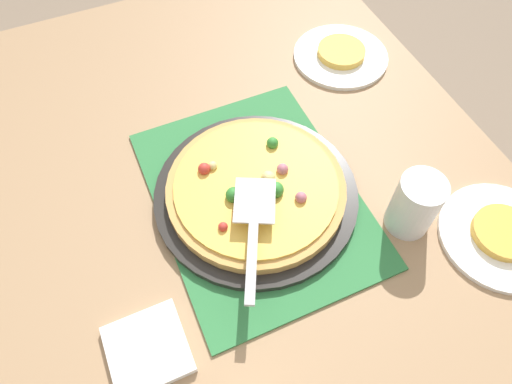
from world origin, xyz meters
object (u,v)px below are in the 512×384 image
pizza (256,188)px  plate_near_left (340,56)px  pizza_pan (256,194)px  napkin_stack (148,349)px  plate_far_right (501,236)px  served_slice_left (341,52)px  pizza_server (254,225)px  cup_far (415,205)px  served_slice_right (504,232)px

pizza → plate_near_left: size_ratio=1.50×
pizza_pan → napkin_stack: pizza_pan is taller
plate_far_right → served_slice_left: served_slice_left is taller
pizza → napkin_stack: size_ratio=2.75×
served_slice_left → pizza_server: bearing=133.8°
pizza → plate_near_left: bearing=-50.7°
pizza_pan → plate_near_left: bearing=-50.7°
pizza → cup_far: 0.28m
pizza → plate_far_right: 0.45m
plate_far_right → served_slice_left: (0.53, 0.03, 0.01)m
cup_far → plate_near_left: bearing=-14.1°
plate_far_right → cup_far: cup_far is taller
pizza_pan → pizza: (0.00, -0.00, 0.02)m
pizza_pan → cup_far: (-0.16, -0.23, 0.05)m
pizza_pan → pizza_server: 0.11m
napkin_stack → pizza: bearing=-54.4°
plate_near_left → napkin_stack: size_ratio=1.83×
served_slice_right → pizza_server: 0.44m
plate_far_right → pizza_server: bearing=68.1°
plate_far_right → served_slice_right: (0.00, 0.00, 0.01)m
pizza_pan → served_slice_left: served_slice_left is taller
napkin_stack → served_slice_right: bearing=-95.6°
plate_near_left → pizza_server: (-0.37, 0.38, 0.07)m
plate_near_left → plate_far_right: same height
plate_near_left → napkin_stack: bearing=127.7°
napkin_stack → cup_far: bearing=-86.2°
napkin_stack → pizza_server: bearing=-65.2°
served_slice_right → pizza_server: size_ratio=0.49×
cup_far → pizza_server: (0.07, 0.27, 0.01)m
served_slice_right → napkin_stack: bearing=84.4°
cup_far → pizza_server: 0.28m
plate_far_right → served_slice_left: 0.53m
pizza_server → napkin_stack: (-0.10, 0.22, -0.06)m
pizza_pan → served_slice_left: size_ratio=3.45×
pizza_pan → plate_near_left: size_ratio=1.73×
pizza → served_slice_left: 0.44m
cup_far → pizza_server: cup_far is taller
pizza_pan → served_slice_left: 0.44m
pizza → napkin_stack: 0.33m
plate_near_left → pizza_server: pizza_server is taller
pizza → served_slice_right: bearing=-124.6°
pizza_pan → served_slice_right: (-0.25, -0.37, 0.01)m
pizza_pan → plate_far_right: (-0.25, -0.37, -0.01)m
pizza_pan → plate_far_right: pizza_pan is taller
pizza_pan → plate_near_left: pizza_pan is taller
served_slice_left → pizza_pan: bearing=129.3°
plate_near_left → plate_far_right: size_ratio=1.00×
pizza_pan → plate_near_left: 0.44m
served_slice_left → served_slice_right: bearing=-177.0°
plate_far_right → plate_near_left: bearing=3.0°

